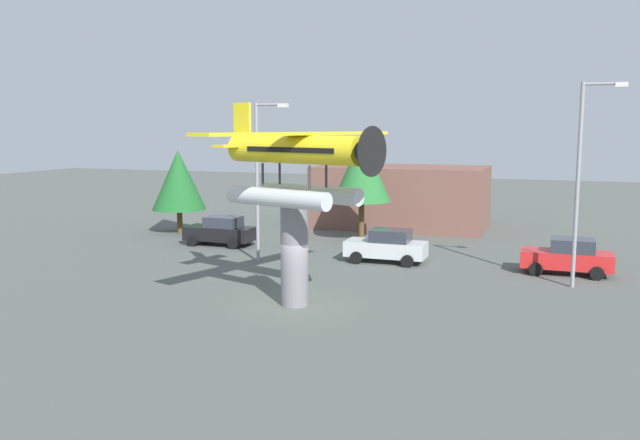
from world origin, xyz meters
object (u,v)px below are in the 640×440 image
(car_near_black, at_px, (221,231))
(car_far_red, at_px, (568,256))
(display_pedestal, at_px, (294,255))
(car_mid_silver, at_px, (387,246))
(streetlight_primary, at_px, (260,171))
(streetlight_secondary, at_px, (583,172))
(storefront_building, at_px, (401,197))
(tree_east, at_px, (362,169))
(floatplane_monument, at_px, (297,162))
(tree_west, at_px, (179,180))

(car_near_black, relative_size, car_far_red, 1.00)
(display_pedestal, xyz_separation_m, car_mid_silver, (1.44, 9.42, -1.14))
(car_near_black, distance_m, car_far_red, 19.61)
(streetlight_primary, bearing_deg, streetlight_secondary, -1.63)
(car_mid_silver, bearing_deg, car_near_black, -8.42)
(streetlight_secondary, bearing_deg, car_near_black, 168.45)
(display_pedestal, distance_m, car_mid_silver, 9.60)
(car_far_red, height_order, streetlight_secondary, streetlight_secondary)
(car_near_black, relative_size, streetlight_primary, 0.51)
(streetlight_primary, distance_m, streetlight_secondary, 15.57)
(streetlight_secondary, xyz_separation_m, storefront_building, (-11.37, 15.08, -2.98))
(display_pedestal, distance_m, car_near_black, 14.39)
(display_pedestal, bearing_deg, car_near_black, 129.98)
(car_far_red, xyz_separation_m, storefront_building, (-11.01, 12.41, 1.27))
(streetlight_secondary, bearing_deg, tree_east, 145.66)
(car_mid_silver, distance_m, storefront_building, 12.82)
(storefront_building, bearing_deg, car_mid_silver, -80.46)
(car_mid_silver, bearing_deg, floatplane_monument, 82.10)
(streetlight_primary, relative_size, tree_west, 1.49)
(storefront_building, xyz_separation_m, tree_west, (-13.40, -7.72, 1.40))
(car_near_black, xyz_separation_m, streetlight_primary, (4.36, -3.63, 3.91))
(car_near_black, height_order, streetlight_primary, streetlight_primary)
(floatplane_monument, distance_m, tree_west, 20.29)
(floatplane_monument, relative_size, streetlight_secondary, 1.14)
(streetlight_primary, bearing_deg, display_pedestal, -56.57)
(storefront_building, bearing_deg, floatplane_monument, -87.92)
(display_pedestal, height_order, storefront_building, storefront_building)
(tree_east, bearing_deg, streetlight_primary, -111.53)
(car_mid_silver, xyz_separation_m, storefront_building, (-2.11, 12.58, 1.27))
(tree_west, bearing_deg, storefront_building, 29.92)
(streetlight_secondary, height_order, storefront_building, streetlight_secondary)
(streetlight_primary, distance_m, tree_east, 8.63)
(car_near_black, bearing_deg, tree_east, -149.68)
(car_near_black, xyz_separation_m, streetlight_secondary, (19.92, -4.07, 4.26))
(display_pedestal, distance_m, streetlight_primary, 9.25)
(car_near_black, xyz_separation_m, tree_west, (-4.86, 3.29, 2.68))
(car_mid_silver, bearing_deg, tree_west, -17.41)
(tree_west, bearing_deg, floatplane_monument, -45.24)
(storefront_building, bearing_deg, tree_west, -150.08)
(floatplane_monument, bearing_deg, streetlight_primary, 142.70)
(streetlight_primary, height_order, storefront_building, streetlight_primary)
(floatplane_monument, distance_m, car_mid_silver, 10.71)
(car_mid_silver, distance_m, car_far_red, 8.90)
(floatplane_monument, xyz_separation_m, streetlight_primary, (-4.99, 7.41, -0.93))
(streetlight_secondary, distance_m, tree_west, 25.90)
(car_mid_silver, relative_size, tree_east, 0.64)
(car_near_black, height_order, streetlight_secondary, streetlight_secondary)
(display_pedestal, xyz_separation_m, floatplane_monument, (0.12, -0.04, 3.69))
(storefront_building, relative_size, tree_west, 2.13)
(car_mid_silver, xyz_separation_m, streetlight_primary, (-6.30, -2.05, 3.91))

